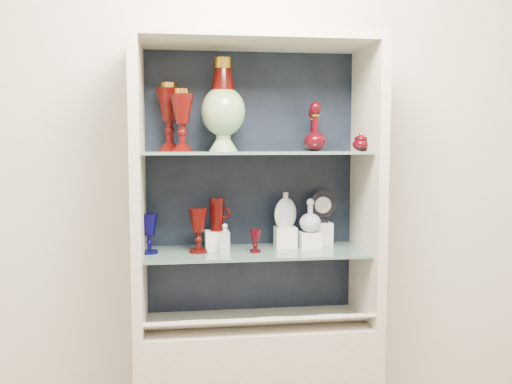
{
  "coord_description": "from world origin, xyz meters",
  "views": [
    {
      "loc": [
        -0.32,
        -0.8,
        1.51
      ],
      "look_at": [
        0.0,
        1.53,
        1.3
      ],
      "focal_mm": 40.0,
      "sensor_mm": 36.0,
      "label": 1
    }
  ],
  "objects": [
    {
      "name": "riser_flat_flask",
      "position": [
        0.14,
        1.6,
        1.09
      ],
      "size": [
        0.09,
        0.09,
        0.09
      ],
      "primitive_type": "cube",
      "color": "silver",
      "rests_on": "shelf_lower"
    },
    {
      "name": "label_card_1",
      "position": [
        0.28,
        1.42,
        0.8
      ],
      "size": [
        0.1,
        0.06,
        0.03
      ],
      "primitive_type": "cube",
      "rotation": [
        -0.44,
        0.0,
        0.0
      ],
      "color": "white",
      "rests_on": "label_ledge"
    },
    {
      "name": "riser_ruby_pitcher",
      "position": [
        -0.16,
        1.59,
        1.09
      ],
      "size": [
        0.1,
        0.1,
        0.08
      ],
      "primitive_type": "cube",
      "color": "silver",
      "rests_on": "shelf_lower"
    },
    {
      "name": "ruby_decanter_b",
      "position": [
        0.25,
        1.53,
        1.58
      ],
      "size": [
        0.1,
        0.1,
        0.22
      ],
      "primitive_type": null,
      "rotation": [
        0.0,
        0.0,
        -0.07
      ],
      "color": "#44030B",
      "rests_on": "shelf_upper"
    },
    {
      "name": "cabinet_side_right",
      "position": [
        0.48,
        1.53,
        1.32
      ],
      "size": [
        0.04,
        0.4,
        1.15
      ],
      "primitive_type": "cube",
      "color": "beige",
      "rests_on": "cabinet_base"
    },
    {
      "name": "ruby_goblet_tall",
      "position": [
        -0.24,
        1.54,
        1.14
      ],
      "size": [
        0.1,
        0.1,
        0.19
      ],
      "primitive_type": null,
      "rotation": [
        0.0,
        0.0,
        -0.3
      ],
      "color": "#490806",
      "rests_on": "shelf_lower"
    },
    {
      "name": "riser_clear_round_decanter",
      "position": [
        0.24,
        1.57,
        1.08
      ],
      "size": [
        0.09,
        0.09,
        0.07
      ],
      "primitive_type": "cube",
      "color": "silver",
      "rests_on": "shelf_lower"
    },
    {
      "name": "riser_cameo_medallion",
      "position": [
        0.32,
        1.65,
        1.1
      ],
      "size": [
        0.08,
        0.08,
        0.1
      ],
      "primitive_type": "cube",
      "color": "silver",
      "rests_on": "shelf_lower"
    },
    {
      "name": "shelf_lower",
      "position": [
        0.0,
        1.55,
        1.04
      ],
      "size": [
        0.92,
        0.34,
        0.01
      ],
      "primitive_type": "cube",
      "color": "slate",
      "rests_on": "cabinet_side_left"
    },
    {
      "name": "cabinet_back_panel",
      "position": [
        0.0,
        1.72,
        1.32
      ],
      "size": [
        0.98,
        0.02,
        1.15
      ],
      "primitive_type": "cube",
      "color": "black",
      "rests_on": "cabinet_base"
    },
    {
      "name": "pedestal_lamp_right",
      "position": [
        -0.3,
        1.53,
        1.59
      ],
      "size": [
        0.1,
        0.1,
        0.25
      ],
      "primitive_type": null,
      "rotation": [
        0.0,
        0.0,
        -0.0
      ],
      "color": "#490806",
      "rests_on": "shelf_upper"
    },
    {
      "name": "cameo_medallion",
      "position": [
        0.32,
        1.65,
        1.22
      ],
      "size": [
        0.12,
        0.05,
        0.14
      ],
      "primitive_type": null,
      "rotation": [
        0.0,
        0.0,
        -0.04
      ],
      "color": "black",
      "rests_on": "riser_cameo_medallion"
    },
    {
      "name": "label_card_0",
      "position": [
        -0.27,
        1.42,
        0.8
      ],
      "size": [
        0.1,
        0.06,
        0.03
      ],
      "primitive_type": "cube",
      "rotation": [
        -0.44,
        0.0,
        0.0
      ],
      "color": "white",
      "rests_on": "label_ledge"
    },
    {
      "name": "ruby_decanter_a",
      "position": [
        0.26,
        1.62,
        1.57
      ],
      "size": [
        0.09,
        0.09,
        0.21
      ],
      "primitive_type": null,
      "rotation": [
        0.0,
        0.0,
        -0.05
      ],
      "color": "#44030B",
      "rests_on": "shelf_upper"
    },
    {
      "name": "cabinet_top_cap",
      "position": [
        0.0,
        1.53,
        1.92
      ],
      "size": [
        1.0,
        0.4,
        0.04
      ],
      "primitive_type": "cube",
      "color": "beige",
      "rests_on": "cabinet_side_left"
    },
    {
      "name": "label_ledge",
      "position": [
        0.0,
        1.42,
        0.78
      ],
      "size": [
        0.92,
        0.17,
        0.09
      ],
      "primitive_type": "cube",
      "rotation": [
        -0.44,
        0.0,
        0.0
      ],
      "color": "beige",
      "rests_on": "cabinet_base"
    },
    {
      "name": "clear_square_bottle",
      "position": [
        -0.13,
        1.51,
        1.11
      ],
      "size": [
        0.05,
        0.05,
        0.12
      ],
      "primitive_type": null,
      "rotation": [
        0.0,
        0.0,
        -0.14
      ],
      "color": "#A0ABBA",
      "rests_on": "shelf_lower"
    },
    {
      "name": "flat_flask",
      "position": [
        0.14,
        1.6,
        1.22
      ],
      "size": [
        0.12,
        0.09,
        0.16
      ],
      "primitive_type": null,
      "rotation": [
        0.0,
        0.0,
        0.41
      ],
      "color": "#B3BCC6",
      "rests_on": "riser_flat_flask"
    },
    {
      "name": "cobalt_goblet",
      "position": [
        -0.44,
        1.55,
        1.13
      ],
      "size": [
        0.08,
        0.08,
        0.16
      ],
      "primitive_type": null,
      "rotation": [
        0.0,
        0.0,
        -0.16
      ],
      "color": "#040139",
      "rests_on": "shelf_lower"
    },
    {
      "name": "enamel_urn",
      "position": [
        -0.13,
        1.56,
        1.66
      ],
      "size": [
        0.22,
        0.22,
        0.38
      ],
      "primitive_type": null,
      "rotation": [
        0.0,
        0.0,
        0.25
      ],
      "color": "#074722",
      "rests_on": "shelf_upper"
    },
    {
      "name": "label_card_2",
      "position": [
        0.04,
        1.42,
        0.8
      ],
      "size": [
        0.1,
        0.06,
        0.03
      ],
      "primitive_type": "cube",
      "rotation": [
        -0.44,
        0.0,
        0.0
      ],
      "color": "white",
      "rests_on": "label_ledge"
    },
    {
      "name": "shelf_upper",
      "position": [
        0.0,
        1.55,
        1.46
      ],
      "size": [
        0.92,
        0.34,
        0.01
      ],
      "primitive_type": "cube",
      "color": "slate",
      "rests_on": "cabinet_side_left"
    },
    {
      "name": "ruby_goblet_small",
      "position": [
        -0.01,
        1.51,
        1.1
      ],
      "size": [
        0.06,
        0.06,
        0.1
      ],
      "primitive_type": null,
      "rotation": [
        0.0,
        0.0,
        -0.29
      ],
      "color": "#44030B",
      "rests_on": "shelf_lower"
    },
    {
      "name": "ruby_pitcher",
      "position": [
        -0.16,
        1.59,
        1.2
      ],
      "size": [
        0.12,
        0.1,
        0.14
      ],
      "primitive_type": null,
      "rotation": [
        0.0,
        0.0,
        -0.36
      ],
      "color": "#490806",
      "rests_on": "riser_ruby_pitcher"
    },
    {
      "name": "pedestal_lamp_left",
      "position": [
        -0.35,
        1.62,
        1.61
      ],
      "size": [
        0.13,
        0.13,
        0.28
      ],
      "primitive_type": null,
      "rotation": [
        0.0,
        0.0,
        0.27
      ],
      "color": "#490806",
      "rests_on": "shelf_upper"
    },
    {
      "name": "clear_round_decanter",
      "position": [
        0.24,
        1.57,
        1.19
      ],
      "size": [
        0.11,
        0.11,
        0.14
      ],
      "primitive_type": null,
      "rotation": [
        0.0,
        0.0,
        0.28
      ],
      "color": "#A0ABBA",
      "rests_on": "riser_clear_round_decanter"
    },
    {
      "name": "wall_back",
      "position": [
        0.0,
        1.75,
        1.4
      ],
      "size": [
        3.5,
        0.02,
        2.8
      ],
      "primitive_type": "cube",
      "color": "silver",
      "rests_on": "ground"
    },
    {
      "name": "cabinet_side_left",
      "position": [
        -0.48,
        1.53,
        1.32
      ],
      "size": [
        0.04,
        0.4,
        1.15
      ],
      "primitive_type": "cube",
      "color": "beige",
      "rests_on": "cabinet_base"
    },
    {
      "name": "lidded_bowl",
      "position": [
        0.44,
        1.5,
        1.51
      ],
      "size": [
        0.07,
        0.07,
        0.08
      ],
      "primitive_type": null,
      "rotation": [
        0.0,
        0.0,
        -0.05
      ],
      "color": "#44030B",
      "rests_on": "shelf_upper"
    }
  ]
}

